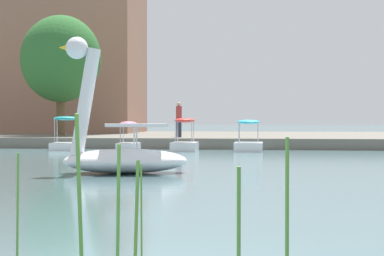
{
  "coord_description": "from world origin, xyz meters",
  "views": [
    {
      "loc": [
        1.81,
        -5.73,
        1.42
      ],
      "look_at": [
        -1.74,
        18.8,
        1.15
      ],
      "focal_mm": 68.06,
      "sensor_mm": 36.0,
      "label": 1
    }
  ],
  "objects_px": {
    "pedal_boat_red": "(185,142)",
    "pedal_boat_teal": "(66,141)",
    "swan_boat": "(120,149)",
    "tree_broadleaf_behind_dock": "(61,59)",
    "person_on_path": "(179,119)",
    "pedal_boat_pink": "(128,141)",
    "pedal_boat_cyan": "(249,143)"
  },
  "relations": [
    {
      "from": "tree_broadleaf_behind_dock",
      "to": "person_on_path",
      "type": "bearing_deg",
      "value": -19.9
    },
    {
      "from": "pedal_boat_teal",
      "to": "tree_broadleaf_behind_dock",
      "type": "height_order",
      "value": "tree_broadleaf_behind_dock"
    },
    {
      "from": "swan_boat",
      "to": "tree_broadleaf_behind_dock",
      "type": "relative_size",
      "value": 0.54
    },
    {
      "from": "swan_boat",
      "to": "pedal_boat_teal",
      "type": "bearing_deg",
      "value": 113.4
    },
    {
      "from": "pedal_boat_cyan",
      "to": "pedal_boat_teal",
      "type": "height_order",
      "value": "pedal_boat_teal"
    },
    {
      "from": "swan_boat",
      "to": "pedal_boat_cyan",
      "type": "relative_size",
      "value": 1.78
    },
    {
      "from": "pedal_boat_teal",
      "to": "swan_boat",
      "type": "bearing_deg",
      "value": -66.6
    },
    {
      "from": "swan_boat",
      "to": "tree_broadleaf_behind_dock",
      "type": "bearing_deg",
      "value": 112.5
    },
    {
      "from": "swan_boat",
      "to": "pedal_boat_red",
      "type": "distance_m",
      "value": 13.74
    },
    {
      "from": "tree_broadleaf_behind_dock",
      "to": "person_on_path",
      "type": "distance_m",
      "value": 8.36
    },
    {
      "from": "pedal_boat_cyan",
      "to": "person_on_path",
      "type": "distance_m",
      "value": 5.76
    },
    {
      "from": "pedal_boat_red",
      "to": "pedal_boat_cyan",
      "type": "bearing_deg",
      "value": 3.54
    },
    {
      "from": "pedal_boat_cyan",
      "to": "pedal_boat_red",
      "type": "relative_size",
      "value": 1.07
    },
    {
      "from": "pedal_boat_red",
      "to": "pedal_boat_teal",
      "type": "distance_m",
      "value": 5.71
    },
    {
      "from": "pedal_boat_red",
      "to": "pedal_boat_teal",
      "type": "relative_size",
      "value": 0.85
    },
    {
      "from": "pedal_boat_pink",
      "to": "person_on_path",
      "type": "height_order",
      "value": "person_on_path"
    },
    {
      "from": "pedal_boat_pink",
      "to": "pedal_boat_teal",
      "type": "height_order",
      "value": "pedal_boat_teal"
    },
    {
      "from": "swan_boat",
      "to": "pedal_boat_red",
      "type": "bearing_deg",
      "value": 91.67
    },
    {
      "from": "swan_boat",
      "to": "pedal_boat_red",
      "type": "xyz_separation_m",
      "value": [
        -0.4,
        13.74,
        -0.21
      ]
    },
    {
      "from": "swan_boat",
      "to": "tree_broadleaf_behind_dock",
      "type": "height_order",
      "value": "tree_broadleaf_behind_dock"
    },
    {
      "from": "pedal_boat_cyan",
      "to": "pedal_boat_red",
      "type": "height_order",
      "value": "pedal_boat_red"
    },
    {
      "from": "pedal_boat_red",
      "to": "tree_broadleaf_behind_dock",
      "type": "bearing_deg",
      "value": 139.67
    },
    {
      "from": "pedal_boat_cyan",
      "to": "pedal_boat_red",
      "type": "xyz_separation_m",
      "value": [
        -2.89,
        -0.18,
        0.04
      ]
    },
    {
      "from": "pedal_boat_teal",
      "to": "person_on_path",
      "type": "xyz_separation_m",
      "value": [
        4.72,
        3.97,
        1.02
      ]
    },
    {
      "from": "pedal_boat_red",
      "to": "tree_broadleaf_behind_dock",
      "type": "xyz_separation_m",
      "value": [
        -8.15,
        6.92,
        4.42
      ]
    },
    {
      "from": "pedal_boat_red",
      "to": "pedal_boat_teal",
      "type": "xyz_separation_m",
      "value": [
        -5.69,
        0.35,
        0.01
      ]
    },
    {
      "from": "person_on_path",
      "to": "pedal_boat_red",
      "type": "bearing_deg",
      "value": -77.35
    },
    {
      "from": "tree_broadleaf_behind_dock",
      "to": "pedal_boat_cyan",
      "type": "bearing_deg",
      "value": -31.4
    },
    {
      "from": "pedal_boat_pink",
      "to": "person_on_path",
      "type": "bearing_deg",
      "value": 66.97
    },
    {
      "from": "swan_boat",
      "to": "person_on_path",
      "type": "distance_m",
      "value": 18.13
    },
    {
      "from": "pedal_boat_pink",
      "to": "tree_broadleaf_behind_dock",
      "type": "xyz_separation_m",
      "value": [
        -5.47,
        6.63,
        4.43
      ]
    },
    {
      "from": "pedal_boat_pink",
      "to": "pedal_boat_cyan",
      "type": "bearing_deg",
      "value": -1.19
    }
  ]
}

